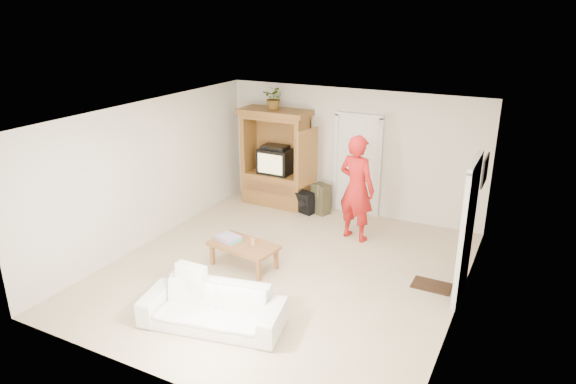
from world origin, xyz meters
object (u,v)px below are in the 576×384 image
Objects in this scene: sofa at (212,307)px; armoire at (277,164)px; coffee_table at (244,247)px; man at (357,188)px.

armoire is at bearing 96.16° from sofa.
coffee_table is at bearing -72.13° from armoire.
armoire is at bearing -8.55° from man.
armoire reaches higher than coffee_table.
man reaches higher than coffee_table.
armoire is 1.05× the size of man.
sofa reaches higher than coffee_table.
sofa is at bearing 92.98° from man.
armoire is at bearing 115.42° from coffee_table.
armoire is 1.74× the size of coffee_table.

